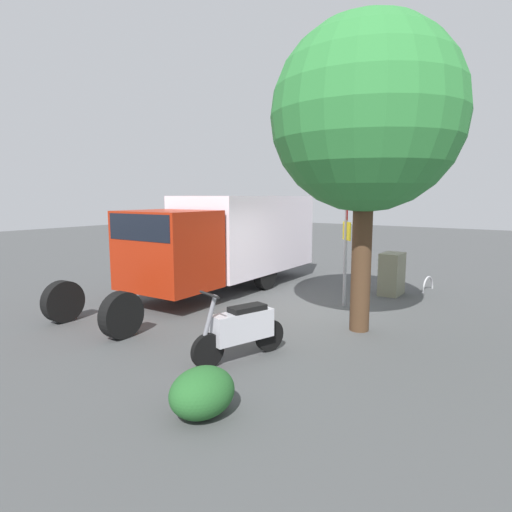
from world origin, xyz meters
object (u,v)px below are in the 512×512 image
motorcycle (242,328)px  stop_sign (347,229)px  box_truck_near (226,237)px  street_tree (366,117)px  utility_cabinet (392,274)px  bike_rack_hoop (427,291)px

motorcycle → stop_sign: stop_sign is taller
box_truck_near → stop_sign: stop_sign is taller
street_tree → utility_cabinet: size_ratio=5.21×
stop_sign → street_tree: size_ratio=0.48×
motorcycle → bike_rack_hoop: bearing=-172.3°
stop_sign → motorcycle: bearing=-0.1°
motorcycle → utility_cabinet: 6.12m
box_truck_near → street_tree: street_tree is taller
utility_cabinet → box_truck_near: bearing=-63.5°
bike_rack_hoop → motorcycle: bearing=-10.1°
bike_rack_hoop → utility_cabinet: bearing=-33.4°
street_tree → bike_rack_hoop: 6.21m
box_truck_near → utility_cabinet: size_ratio=7.24×
utility_cabinet → bike_rack_hoop: 1.42m
box_truck_near → street_tree: bearing=71.0°
bike_rack_hoop → stop_sign: bearing=-23.1°
stop_sign → utility_cabinet: size_ratio=2.49×
box_truck_near → street_tree: 5.50m
bike_rack_hoop → street_tree: bearing=-3.1°
stop_sign → bike_rack_hoop: size_ratio=3.39×
motorcycle → bike_rack_hoop: motorcycle is taller
box_truck_near → utility_cabinet: (-2.06, 4.15, -0.96)m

